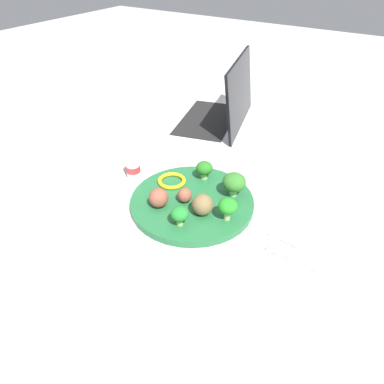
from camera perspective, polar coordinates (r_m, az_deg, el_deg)
name	(u,v)px	position (r m, az deg, el deg)	size (l,w,h in m)	color
ground_plane	(192,205)	(0.82, 0.00, -2.04)	(4.00, 4.00, 0.00)	#B2B2AD
plate	(192,202)	(0.81, 0.00, -1.60)	(0.28, 0.28, 0.02)	#236638
broccoli_floret_front_left	(234,183)	(0.81, 6.74, 1.51)	(0.05, 0.05, 0.06)	#90CD7D
broccoli_floret_back_left	(180,214)	(0.72, -1.98, -3.56)	(0.04, 0.04, 0.04)	#9FC56C
broccoli_floret_back_right	(228,207)	(0.74, 5.73, -2.33)	(0.04, 0.04, 0.05)	#A4CB79
broccoli_floret_far_rim	(204,169)	(0.86, 1.98, 3.76)	(0.04, 0.04, 0.05)	#8FC66F
meatball_back_right	(159,198)	(0.78, -5.36, -0.91)	(0.04, 0.04, 0.04)	brown
meatball_center	(185,195)	(0.79, -1.16, -0.51)	(0.03, 0.03, 0.03)	brown
meatball_back_left	(202,205)	(0.75, 1.68, -2.03)	(0.05, 0.05, 0.05)	brown
pepper_ring_center	(172,181)	(0.86, -3.26, 1.80)	(0.07, 0.07, 0.01)	yellow
napkin	(300,256)	(0.73, 16.93, -9.73)	(0.17, 0.12, 0.01)	white
fork	(293,258)	(0.71, 15.89, -10.08)	(0.12, 0.03, 0.01)	silver
knife	(301,247)	(0.74, 17.00, -8.40)	(0.15, 0.02, 0.01)	white
yogurt_bottle	(133,167)	(0.91, -9.41, 3.99)	(0.04, 0.04, 0.07)	white
laptop	(216,114)	(1.16, 3.93, 12.39)	(0.30, 0.37, 0.22)	silver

